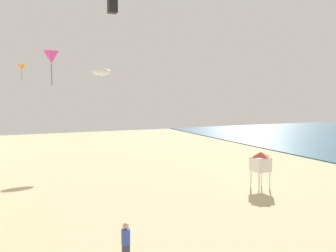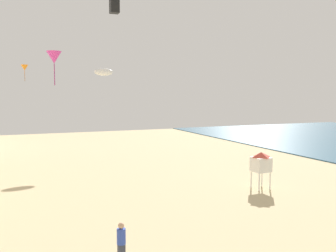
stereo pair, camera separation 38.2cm
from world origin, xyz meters
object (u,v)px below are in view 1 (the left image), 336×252
kite_orange_delta (21,68)px  kite_white_parafoil (101,72)px  kite_magenta_delta (51,57)px  lifeguard_stand (261,162)px  kite_black_box (112,6)px  kite_flyer (126,241)px

kite_orange_delta → kite_white_parafoil: size_ratio=0.87×
kite_magenta_delta → kite_white_parafoil: kite_magenta_delta is taller
kite_orange_delta → kite_white_parafoil: (7.75, -4.40, -0.53)m
lifeguard_stand → kite_magenta_delta: 26.41m
kite_black_box → kite_orange_delta: bearing=134.8°
kite_flyer → kite_white_parafoil: size_ratio=0.80×
lifeguard_stand → kite_black_box: size_ratio=1.92×
kite_orange_delta → kite_magenta_delta: 3.35m
kite_flyer → kite_orange_delta: 31.29m
kite_white_parafoil → kite_magenta_delta: bearing=141.3°
kite_white_parafoil → lifeguard_stand: bearing=-69.9°
kite_flyer → lifeguard_stand: 13.92m
kite_orange_delta → kite_white_parafoil: 8.93m
kite_flyer → kite_orange_delta: (-2.61, 29.99, 8.51)m
lifeguard_stand → kite_white_parafoil: 20.82m
kite_flyer → kite_black_box: 26.56m
lifeguard_stand → kite_black_box: kite_black_box is taller
kite_flyer → kite_black_box: bearing=-35.3°
kite_orange_delta → kite_magenta_delta: (3.07, -0.64, 1.17)m
kite_flyer → kite_magenta_delta: 30.91m
lifeguard_stand → kite_orange_delta: 28.04m
kite_flyer → kite_white_parafoil: 27.30m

